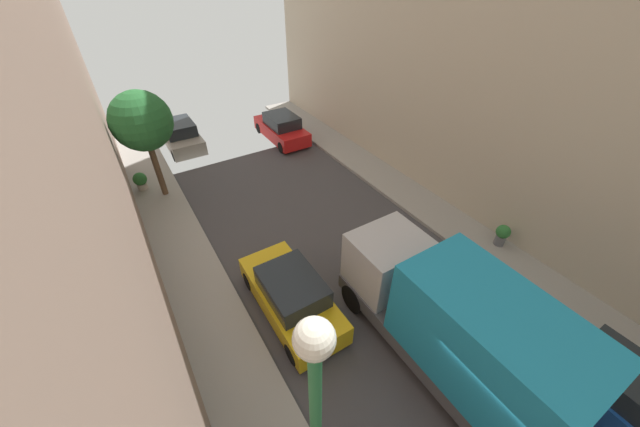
% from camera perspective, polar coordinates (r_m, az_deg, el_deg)
% --- Properties ---
extents(ground, '(32.00, 32.00, 0.00)m').
position_cam_1_polar(ground, '(10.80, 26.23, -27.71)').
color(ground, '#423F42').
extents(sidewalk_right, '(2.00, 44.00, 0.15)m').
position_cam_1_polar(sidewalk_right, '(13.99, 38.58, -13.82)').
color(sidewalk_right, gray).
rests_on(sidewalk_right, ground).
extents(parked_car_left_3, '(1.78, 4.20, 1.57)m').
position_cam_1_polar(parked_car_left_3, '(10.93, -4.80, -13.47)').
color(parked_car_left_3, gold).
rests_on(parked_car_left_3, ground).
extents(parked_car_left_4, '(1.78, 4.20, 1.57)m').
position_cam_1_polar(parked_car_left_4, '(21.73, -22.24, 11.97)').
color(parked_car_left_4, gray).
rests_on(parked_car_left_4, ground).
extents(parked_car_right_1, '(1.78, 4.20, 1.57)m').
position_cam_1_polar(parked_car_right_1, '(11.85, 40.68, -21.06)').
color(parked_car_right_1, '#194799').
rests_on(parked_car_right_1, ground).
extents(parked_car_right_2, '(1.78, 4.20, 1.57)m').
position_cam_1_polar(parked_car_right_2, '(21.21, -6.42, 13.95)').
color(parked_car_right_2, red).
rests_on(parked_car_right_2, ground).
extents(delivery_truck, '(2.26, 6.60, 3.38)m').
position_cam_1_polar(delivery_truck, '(9.60, 21.60, -16.82)').
color(delivery_truck, '#4C4C51').
rests_on(delivery_truck, ground).
extents(street_tree_0, '(2.45, 2.45, 4.77)m').
position_cam_1_polar(street_tree_0, '(16.08, -27.62, 13.42)').
color(street_tree_0, brown).
rests_on(street_tree_0, sidewalk_left).
extents(potted_plant_0, '(0.61, 0.61, 0.85)m').
position_cam_1_polar(potted_plant_0, '(18.21, -27.79, 4.91)').
color(potted_plant_0, '#B2A899').
rests_on(potted_plant_0, sidewalk_left).
extents(potted_plant_1, '(0.52, 0.52, 0.89)m').
position_cam_1_polar(potted_plant_1, '(14.73, 28.14, -3.05)').
color(potted_plant_1, slate).
rests_on(potted_plant_1, sidewalk_right).
extents(lamp_post, '(0.44, 0.44, 6.30)m').
position_cam_1_polar(lamp_post, '(5.34, -0.71, -31.69)').
color(lamp_post, '#26723F').
rests_on(lamp_post, sidewalk_left).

